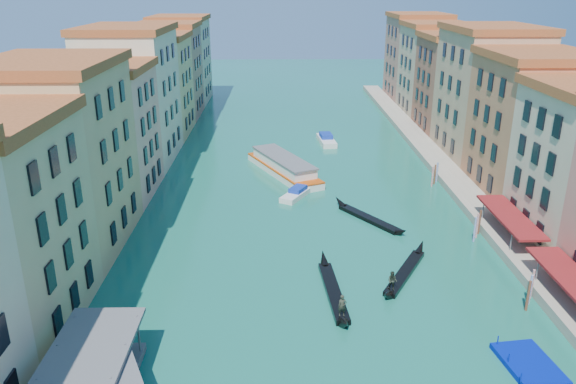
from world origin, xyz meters
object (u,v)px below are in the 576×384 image
vaporetto_far (284,166)px  blue_dock (529,364)px  gondola_right (404,272)px  gondola_fore (333,290)px

vaporetto_far → blue_dock: vaporetto_far is taller
gondola_right → blue_dock: gondola_right is taller
vaporetto_far → blue_dock: bearing=-94.1°
gondola_fore → gondola_right: size_ratio=1.17×
vaporetto_far → gondola_right: 33.76m
gondola_fore → gondola_right: gondola_fore is taller
vaporetto_far → blue_dock: size_ratio=3.15×
gondola_right → blue_dock: 15.36m
gondola_right → blue_dock: bearing=-36.3°
vaporetto_far → gondola_right: bearing=-95.6°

